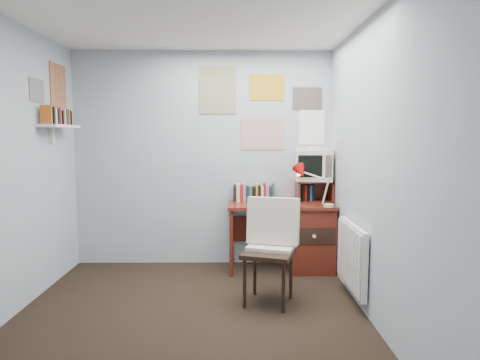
% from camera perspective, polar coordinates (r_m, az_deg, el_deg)
% --- Properties ---
extents(ground, '(3.50, 3.50, 0.00)m').
position_cam_1_polar(ground, '(3.64, -7.00, -18.90)').
color(ground, black).
rests_on(ground, ground).
extents(back_wall, '(3.00, 0.02, 2.50)m').
position_cam_1_polar(back_wall, '(5.05, -4.99, 2.81)').
color(back_wall, '#A2AEB9').
rests_on(back_wall, ground).
extents(right_wall, '(0.02, 3.50, 2.50)m').
position_cam_1_polar(right_wall, '(3.47, 18.12, 1.09)').
color(right_wall, '#A2AEB9').
rests_on(right_wall, ground).
extents(ceiling, '(3.00, 3.50, 0.02)m').
position_cam_1_polar(ceiling, '(3.44, -7.57, 22.33)').
color(ceiling, white).
rests_on(ceiling, back_wall).
extents(desk, '(1.20, 0.55, 0.76)m').
position_cam_1_polar(desk, '(4.95, 8.61, -7.19)').
color(desk, maroon).
rests_on(desk, ground).
extents(desk_chair, '(0.60, 0.58, 0.93)m').
position_cam_1_polar(desk_chair, '(3.92, 3.82, -9.76)').
color(desk_chair, black).
rests_on(desk_chair, ground).
extents(desk_lamp, '(0.32, 0.28, 0.41)m').
position_cam_1_polar(desk_lamp, '(4.68, 11.81, -1.07)').
color(desk_lamp, '#B80E0C').
rests_on(desk_lamp, desk).
extents(tv_riser, '(0.40, 0.30, 0.25)m').
position_cam_1_polar(tv_riser, '(4.99, 9.84, -1.50)').
color(tv_riser, maroon).
rests_on(tv_riser, desk).
extents(crt_tv, '(0.44, 0.41, 0.38)m').
position_cam_1_polar(crt_tv, '(4.98, 9.73, 2.15)').
color(crt_tv, beige).
rests_on(crt_tv, tv_riser).
extents(book_row, '(0.60, 0.14, 0.22)m').
position_cam_1_polar(book_row, '(4.99, 2.55, -1.60)').
color(book_row, maroon).
rests_on(book_row, desk).
extents(radiator, '(0.09, 0.80, 0.60)m').
position_cam_1_polar(radiator, '(4.13, 14.73, -9.79)').
color(radiator, white).
rests_on(radiator, right_wall).
extents(wall_shelf, '(0.20, 0.62, 0.24)m').
position_cam_1_polar(wall_shelf, '(4.73, -22.95, 6.63)').
color(wall_shelf, white).
rests_on(wall_shelf, left_wall).
extents(posters_back, '(1.20, 0.01, 0.90)m').
position_cam_1_polar(posters_back, '(5.04, 3.01, 9.64)').
color(posters_back, white).
rests_on(posters_back, back_wall).
extents(posters_left, '(0.01, 0.70, 0.60)m').
position_cam_1_polar(posters_left, '(4.79, -24.20, 11.12)').
color(posters_left, white).
rests_on(posters_left, left_wall).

